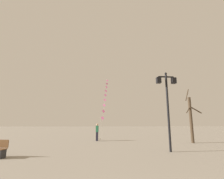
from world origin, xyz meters
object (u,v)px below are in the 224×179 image
twin_lantern_lamp_post (167,96)px  kite_flyer (97,132)px  kite_train (105,98)px  bare_tree (191,118)px

twin_lantern_lamp_post → kite_flyer: size_ratio=2.98×
kite_train → kite_flyer: size_ratio=8.07×
kite_train → twin_lantern_lamp_post: bearing=-79.0°
kite_train → bare_tree: kite_train is taller
twin_lantern_lamp_post → kite_flyer: 8.81m
kite_flyer → kite_train: bearing=-0.1°
twin_lantern_lamp_post → kite_train: 16.23m
twin_lantern_lamp_post → kite_flyer: bearing=121.6°
twin_lantern_lamp_post → kite_train: bearing=101.0°
bare_tree → kite_flyer: bearing=162.2°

